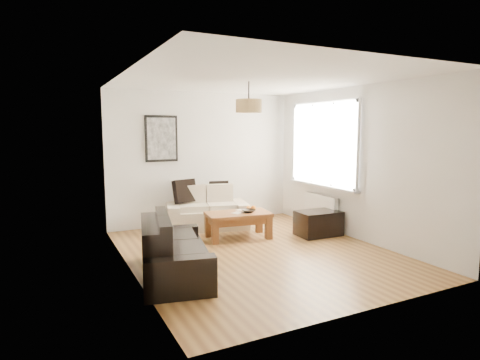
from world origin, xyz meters
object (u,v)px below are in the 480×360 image
coffee_table (238,225)px  ottoman (318,223)px  loveseat_cream (207,208)px  sofa_leather (174,248)px

coffee_table → ottoman: (1.35, -0.48, -0.01)m
loveseat_cream → coffee_table: (0.21, -0.91, -0.15)m
coffee_table → ottoman: 1.44m
loveseat_cream → sofa_leather: loveseat_cream is taller
sofa_leather → loveseat_cream: bearing=-19.1°
loveseat_cream → coffee_table: loveseat_cream is taller
coffee_table → ottoman: coffee_table is taller
sofa_leather → ottoman: (2.88, 0.76, -0.14)m
ottoman → sofa_leather: bearing=-165.2°
sofa_leather → ottoman: size_ratio=2.18×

